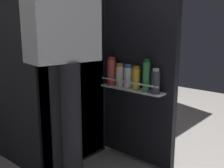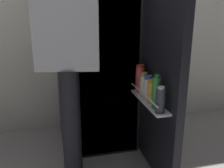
# 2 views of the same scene
# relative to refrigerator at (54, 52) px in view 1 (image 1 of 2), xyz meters

# --- Properties ---
(refrigerator) EXTENTS (0.71, 1.29, 1.71)m
(refrigerator) POSITION_rel_refrigerator_xyz_m (0.00, 0.00, 0.00)
(refrigerator) COLOR black
(refrigerator) RESTS_ON ground_plane
(person) EXTENTS (0.56, 0.78, 1.71)m
(person) POSITION_rel_refrigerator_xyz_m (-0.29, -0.49, 0.18)
(person) COLOR black
(person) RESTS_ON ground_plane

